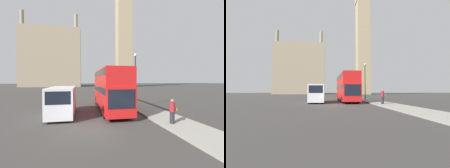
{
  "view_description": "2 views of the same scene",
  "coord_description": "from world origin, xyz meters",
  "views": [
    {
      "loc": [
        -0.43,
        -9.86,
        3.25
      ],
      "look_at": [
        2.43,
        4.67,
        2.89
      ],
      "focal_mm": 24.0,
      "sensor_mm": 36.0,
      "label": 1
    },
    {
      "loc": [
        -0.99,
        -17.79,
        1.67
      ],
      "look_at": [
        1.82,
        15.43,
        3.29
      ],
      "focal_mm": 24.0,
      "sensor_mm": 36.0,
      "label": 2
    }
  ],
  "objects": [
    {
      "name": "ground_plane",
      "position": [
        0.0,
        0.0,
        0.0
      ],
      "size": [
        300.0,
        300.0,
        0.0
      ],
      "primitive_type": "plane",
      "color": "#383533"
    },
    {
      "name": "sidewalk_strip",
      "position": [
        6.49,
        0.0,
        0.07
      ],
      "size": [
        2.97,
        120.0,
        0.15
      ],
      "color": "gray",
      "rests_on": "ground_plane"
    },
    {
      "name": "clock_tower",
      "position": [
        19.98,
        63.74,
        37.03
      ],
      "size": [
        7.46,
        7.63,
        72.34
      ],
      "color": "tan",
      "rests_on": "ground_plane"
    },
    {
      "name": "building_block_distant",
      "position": [
        -15.74,
        72.83,
        14.73
      ],
      "size": [
        28.69,
        13.88,
        35.82
      ],
      "color": "gray",
      "rests_on": "ground_plane"
    },
    {
      "name": "red_double_decker_bus",
      "position": [
        2.49,
        6.46,
        2.45
      ],
      "size": [
        2.46,
        10.83,
        4.37
      ],
      "color": "red",
      "rests_on": "ground_plane"
    },
    {
      "name": "white_van",
      "position": [
        -2.23,
        4.29,
        1.41
      ],
      "size": [
        2.17,
        5.42,
        2.63
      ],
      "color": "silver",
      "rests_on": "ground_plane"
    },
    {
      "name": "pedestrian",
      "position": [
        5.89,
        -0.2,
        1.02
      ],
      "size": [
        0.55,
        0.39,
        1.75
      ],
      "color": "#23232D",
      "rests_on": "sidewalk_strip"
    },
    {
      "name": "street_lamp",
      "position": [
        5.74,
        7.1,
        4.23
      ],
      "size": [
        0.36,
        0.36,
        6.29
      ],
      "color": "black",
      "rests_on": "sidewalk_strip"
    }
  ]
}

